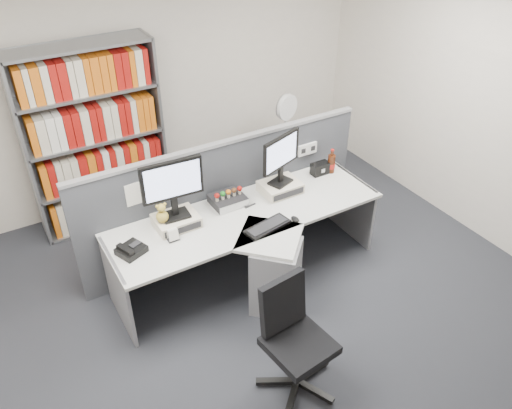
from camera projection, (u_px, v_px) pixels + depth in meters
ground at (293, 325)px, 4.59m from camera, size 5.50×5.50×0.00m
room_shell at (304, 147)px, 3.57m from camera, size 5.04×5.54×2.72m
partition at (226, 198)px, 5.11m from camera, size 3.00×0.08×1.27m
desk at (259, 249)px, 4.75m from camera, size 2.60×1.20×0.72m
monitor_riser_left at (176, 221)px, 4.58m from camera, size 0.38×0.31×0.10m
monitor_riser_right at (280, 187)px, 5.04m from camera, size 0.38×0.31×0.10m
monitor_left at (172, 185)px, 4.37m from camera, size 0.54×0.19×0.55m
monitor_right at (281, 156)px, 4.85m from camera, size 0.48×0.22×0.50m
desktop_pc at (228, 200)px, 4.87m from camera, size 0.31×0.28×0.08m
figurines at (228, 193)px, 4.81m from camera, size 0.29×0.05×0.09m
keyboard at (267, 226)px, 4.57m from camera, size 0.45×0.23×0.03m
mouse at (295, 219)px, 4.65m from camera, size 0.06×0.10×0.04m
desk_phone at (131, 250)px, 4.27m from camera, size 0.27×0.26×0.09m
desk_calendar at (173, 236)px, 4.41m from camera, size 0.10×0.07×0.12m
plush_toy at (162, 214)px, 4.44m from camera, size 0.11×0.11×0.19m
speaker at (320, 168)px, 5.31m from camera, size 0.19×0.10×0.13m
cola_bottle at (331, 164)px, 5.32m from camera, size 0.08×0.08×0.27m
shelving_unit at (95, 142)px, 5.39m from camera, size 1.41×0.40×2.00m
filing_cabinet at (284, 161)px, 6.31m from camera, size 0.45×0.61×0.70m
desk_fan at (286, 110)px, 5.93m from camera, size 0.31×0.18×0.52m
office_chair at (293, 335)px, 3.84m from camera, size 0.62×0.62×0.95m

